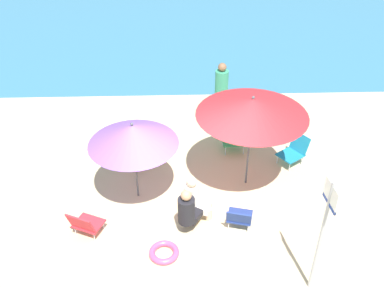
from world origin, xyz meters
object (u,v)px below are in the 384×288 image
Objects in this scene: beach_chair_a at (239,217)px; person_b at (221,93)px; beach_chair_c at (85,224)px; person_d at (188,210)px; beach_chair_d at (233,135)px; person_a at (195,198)px; beach_chair_b at (294,150)px; warning_sign at (324,225)px; swim_ring at (164,252)px; person_c at (134,143)px; umbrella_red at (253,107)px; umbrella_purple at (133,135)px.

person_b reaches higher than beach_chair_a.
person_d is at bearing -63.79° from beach_chair_c.
person_a is at bearing -26.24° from beach_chair_d.
beach_chair_c is at bearing 106.54° from beach_chair_a.
beach_chair_b is 1.22× the size of beach_chair_d.
warning_sign is at bearing -84.16° from beach_chair_c.
person_b is at bearing 95.51° from person_a.
person_d reaches higher than beach_chair_b.
person_a is (-0.83, 0.35, 0.20)m from beach_chair_a.
beach_chair_a is 2.51m from beach_chair_b.
person_a is at bearing -163.18° from person_b.
beach_chair_d is at bearing 64.32° from swim_ring.
person_d is at bearing 7.02° from person_c.
beach_chair_a is at bearing 23.91° from person_c.
person_d is at bearing -163.91° from person_b.
person_c is (-3.58, 0.11, 0.19)m from beach_chair_b.
umbrella_purple is at bearing -171.42° from umbrella_red.
person_d is (-0.14, -0.38, 0.04)m from person_a.
beach_chair_d is at bearing 85.14° from person_a.
person_a reaches higher than swim_ring.
beach_chair_b is 0.76× the size of person_d.
beach_chair_b is 1.46m from beach_chair_d.
person_c is at bearing 96.38° from umbrella_purple.
umbrella_red reaches higher than beach_chair_c.
swim_ring is (-1.38, -4.44, -0.77)m from person_b.
umbrella_purple reaches higher than person_a.
beach_chair_d is 0.61× the size of person_c.
umbrella_red reaches higher than person_c.
person_a is 3.59m from person_b.
person_d is 1.87× the size of swim_ring.
umbrella_red is at bearing -10.78° from person_d.
swim_ring is at bearing -85.45° from beach_chair_c.
person_b is at bearing -85.42° from beach_chair_b.
beach_chair_b is at bearing -110.25° from person_b.
beach_chair_c is 1.90m from person_d.
umbrella_purple is 2.52m from beach_chair_a.
beach_chair_a is 0.27× the size of warning_sign.
umbrella_red is at bearing 99.16° from warning_sign.
warning_sign reaches higher than beach_chair_a.
beach_chair_b is at bearing 42.38° from swim_ring.
beach_chair_a is 3.86m from person_b.
person_d is (1.88, 0.08, 0.20)m from beach_chair_c.
umbrella_purple reaches higher than beach_chair_a.
umbrella_purple is 1.09× the size of person_b.
person_b is at bearing -11.79° from beach_chair_c.
beach_chair_d is (2.13, 1.67, -1.18)m from umbrella_purple.
beach_chair_c is 2.08m from person_a.
swim_ring is (-1.57, -3.26, -0.28)m from beach_chair_d.
umbrella_red is at bearing 8.58° from umbrella_purple.
person_a is 0.94× the size of person_d.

